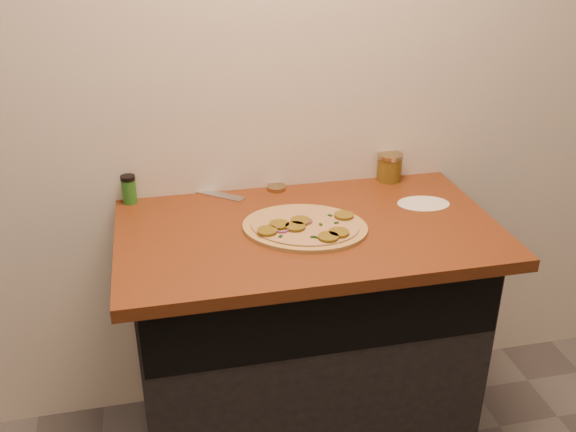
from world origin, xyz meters
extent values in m
cube|color=beige|center=(0.00, 1.75, 1.35)|extent=(4.00, 0.02, 2.70)
cube|color=black|center=(0.00, 1.45, 0.43)|extent=(1.10, 0.60, 0.86)
cube|color=brown|center=(0.00, 1.42, 0.88)|extent=(1.20, 0.70, 0.04)
cylinder|color=tan|center=(-0.02, 1.40, 0.91)|extent=(0.50, 0.50, 0.01)
cylinder|color=#D2C58A|center=(-0.02, 1.40, 0.91)|extent=(0.43, 0.43, 0.01)
cylinder|color=brown|center=(0.03, 1.30, 0.92)|extent=(0.06, 0.06, 0.01)
cylinder|color=brown|center=(-0.10, 1.41, 0.92)|extent=(0.06, 0.06, 0.01)
cylinder|color=brown|center=(-0.03, 1.42, 0.92)|extent=(0.06, 0.06, 0.01)
cylinder|color=brown|center=(0.12, 1.43, 0.92)|extent=(0.06, 0.06, 0.01)
cylinder|color=brown|center=(0.07, 1.32, 0.92)|extent=(0.06, 0.06, 0.01)
cylinder|color=brown|center=(-0.05, 1.38, 0.92)|extent=(0.06, 0.06, 0.01)
cylinder|color=brown|center=(-0.14, 1.37, 0.92)|extent=(0.06, 0.06, 0.01)
torus|color=#792D6E|center=(-0.09, 1.38, 0.92)|extent=(0.05, 0.05, 0.01)
torus|color=#792D6E|center=(-0.01, 1.42, 0.92)|extent=(0.05, 0.05, 0.01)
cube|color=black|center=(-0.11, 1.34, 0.92)|extent=(0.02, 0.02, 0.00)
cube|color=black|center=(-0.04, 1.43, 0.92)|extent=(0.02, 0.01, 0.00)
cube|color=black|center=(0.03, 1.39, 0.92)|extent=(0.01, 0.01, 0.00)
cube|color=black|center=(0.00, 1.31, 0.92)|extent=(0.02, 0.02, 0.00)
cube|color=black|center=(0.08, 1.44, 0.92)|extent=(0.02, 0.02, 0.00)
cube|color=black|center=(-0.05, 1.39, 0.92)|extent=(0.01, 0.01, 0.00)
cube|color=black|center=(-0.01, 1.31, 0.92)|extent=(0.02, 0.01, 0.00)
cube|color=black|center=(-0.11, 1.37, 0.92)|extent=(0.02, 0.02, 0.00)
cube|color=black|center=(-0.16, 1.35, 0.92)|extent=(0.02, 0.01, 0.00)
cube|color=black|center=(-0.12, 1.41, 0.92)|extent=(0.02, 0.01, 0.00)
cube|color=black|center=(0.08, 1.39, 0.92)|extent=(0.02, 0.01, 0.00)
cube|color=black|center=(-0.09, 1.40, 0.92)|extent=(0.02, 0.02, 0.00)
cube|color=#B7BAC1|center=(-0.26, 1.72, 0.90)|extent=(0.19, 0.16, 0.00)
cube|color=black|center=(-0.37, 1.81, 0.91)|extent=(0.11, 0.09, 0.02)
cylinder|color=#938055|center=(-0.04, 1.72, 0.91)|extent=(0.09, 0.09, 0.01)
cylinder|color=#97270F|center=(0.38, 1.72, 0.94)|extent=(0.09, 0.09, 0.09)
cylinder|color=#938055|center=(0.38, 1.72, 0.99)|extent=(0.09, 0.09, 0.01)
cylinder|color=#256921|center=(-0.55, 1.72, 0.94)|extent=(0.05, 0.05, 0.08)
cylinder|color=black|center=(-0.55, 1.72, 0.99)|extent=(0.05, 0.05, 0.01)
cylinder|color=silver|center=(0.42, 1.50, 0.90)|extent=(0.20, 0.20, 0.00)
camera|label=1|loc=(-0.45, -0.33, 1.83)|focal=40.00mm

